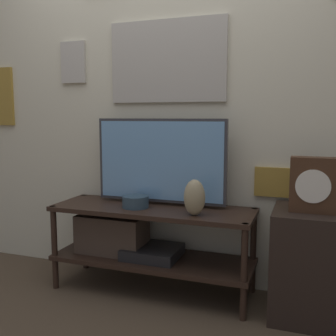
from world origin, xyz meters
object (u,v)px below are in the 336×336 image
object	(u,v)px
vase_wide_bowl	(135,202)
mantel_clock	(313,185)
television	(160,161)
vase_urn_stoneware	(194,197)

from	to	relation	value
vase_wide_bowl	mantel_clock	xyz separation A→B (m)	(1.09, -0.01, 0.18)
television	vase_urn_stoneware	world-z (taller)	television
television	vase_wide_bowl	world-z (taller)	television
vase_wide_bowl	mantel_clock	distance (m)	1.10
television	vase_urn_stoneware	xyz separation A→B (m)	(0.30, -0.21, -0.19)
television	mantel_clock	size ratio (longest dim) A/B	2.91
television	vase_urn_stoneware	size ratio (longest dim) A/B	4.10
vase_wide_bowl	mantel_clock	size ratio (longest dim) A/B	0.56
mantel_clock	vase_wide_bowl	bearing A→B (deg)	179.58
vase_urn_stoneware	mantel_clock	size ratio (longest dim) A/B	0.71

